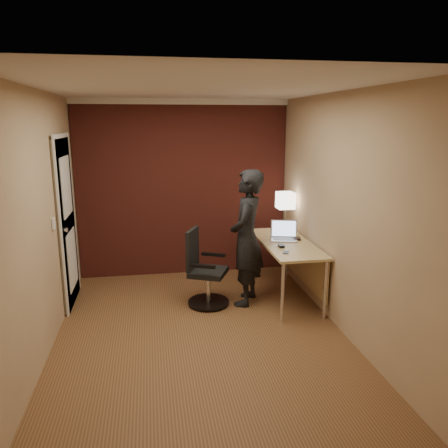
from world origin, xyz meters
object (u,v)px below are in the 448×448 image
(desk_lamp, at_px, (285,201))
(wallet, at_px, (297,239))
(desk, at_px, (292,252))
(laptop, at_px, (284,234))
(phone, at_px, (286,252))
(person, at_px, (247,238))
(office_chair, at_px, (204,273))
(mouse, at_px, (281,246))

(desk_lamp, distance_m, wallet, 0.62)
(desk, height_order, laptop, laptop)
(desk, height_order, phone, phone)
(wallet, relative_size, person, 0.07)
(wallet, height_order, office_chair, office_chair)
(phone, xyz_separation_m, person, (-0.38, 0.36, 0.09))
(office_chair, xyz_separation_m, person, (0.52, -0.02, 0.42))
(laptop, relative_size, phone, 3.34)
(phone, bearing_deg, mouse, 110.42)
(desk, height_order, person, person)
(desk, bearing_deg, wallet, 41.69)
(mouse, relative_size, phone, 0.87)
(desk_lamp, distance_m, office_chair, 1.54)
(phone, bearing_deg, office_chair, -179.31)
(desk_lamp, bearing_deg, phone, -106.42)
(desk, distance_m, laptop, 0.25)
(laptop, height_order, mouse, laptop)
(desk_lamp, relative_size, person, 0.32)
(laptop, bearing_deg, desk_lamp, 71.44)
(desk_lamp, bearing_deg, desk, -97.85)
(mouse, bearing_deg, laptop, 70.57)
(desk, relative_size, mouse, 15.00)
(desk, height_order, wallet, wallet)
(desk_lamp, distance_m, person, 0.98)
(desk_lamp, xyz_separation_m, mouse, (-0.28, -0.77, -0.40))
(phone, height_order, wallet, wallet)
(laptop, bearing_deg, office_chair, -169.45)
(phone, relative_size, wallet, 1.05)
(desk, xyz_separation_m, phone, (-0.22, -0.44, 0.13))
(desk, distance_m, mouse, 0.33)
(desk, xyz_separation_m, desk_lamp, (0.08, 0.55, 0.55))
(desk_lamp, bearing_deg, laptop, -108.56)
(wallet, bearing_deg, desk, -138.31)
(desk_lamp, distance_m, laptop, 0.56)
(laptop, height_order, person, person)
(laptop, distance_m, wallet, 0.18)
(mouse, height_order, person, person)
(laptop, bearing_deg, desk, -66.58)
(desk_lamp, relative_size, phone, 4.65)
(phone, height_order, person, person)
(mouse, bearing_deg, phone, -90.81)
(laptop, height_order, office_chair, laptop)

